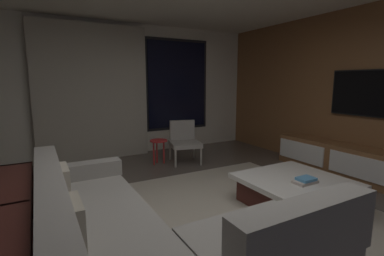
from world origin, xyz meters
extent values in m
plane|color=#564C44|center=(0.00, 0.00, 0.00)|extent=(9.20, 9.20, 0.00)
cube|color=silver|center=(0.00, 3.66, 1.35)|extent=(6.60, 0.12, 2.70)
cube|color=black|center=(1.30, 3.60, 1.45)|extent=(1.52, 0.02, 2.02)
cube|color=black|center=(1.30, 3.58, 1.45)|extent=(1.40, 0.03, 1.90)
cube|color=#BCB5A3|center=(-0.55, 3.48, 1.30)|extent=(2.10, 0.12, 2.60)
cube|color=#ADA391|center=(0.35, -0.10, 0.01)|extent=(3.20, 3.80, 0.01)
cube|color=#9E9991|center=(-1.13, 0.01, 0.30)|extent=(0.86, 2.42, 0.24)
cube|color=#9E9991|center=(-1.48, 0.01, 0.62)|extent=(0.20, 2.50, 0.40)
cube|color=#9E9991|center=(-1.13, 1.16, 0.51)|extent=(0.90, 0.20, 0.18)
cube|color=#9E9991|center=(-0.15, -0.79, 0.30)|extent=(1.07, 0.86, 0.24)
cube|color=#9E9991|center=(-0.15, -1.14, 0.62)|extent=(1.10, 0.20, 0.40)
cube|color=beige|center=(-1.36, 0.56, 0.58)|extent=(0.10, 0.36, 0.36)
cube|color=#B2A893|center=(-1.36, -0.29, 0.58)|extent=(0.10, 0.36, 0.36)
cube|color=#471F19|center=(1.16, 0.06, 0.15)|extent=(1.00, 1.00, 0.30)
cube|color=white|center=(1.16, 0.06, 0.33)|extent=(1.16, 1.16, 0.06)
cube|color=beige|center=(1.14, -0.10, 0.38)|extent=(0.28, 0.17, 0.03)
cube|color=#5094C7|center=(1.16, -0.10, 0.41)|extent=(0.21, 0.15, 0.03)
cylinder|color=#B2ADA0|center=(1.05, 2.11, 0.18)|extent=(0.04, 0.04, 0.36)
cylinder|color=#B2ADA0|center=(0.59, 2.23, 0.18)|extent=(0.04, 0.04, 0.36)
cylinder|color=#B2ADA0|center=(1.17, 2.60, 0.18)|extent=(0.04, 0.04, 0.36)
cylinder|color=#B2ADA0|center=(0.71, 2.71, 0.18)|extent=(0.04, 0.04, 0.36)
cube|color=#9E9991|center=(0.88, 2.41, 0.36)|extent=(0.66, 0.67, 0.08)
cube|color=#9E9991|center=(0.94, 2.65, 0.59)|extent=(0.49, 0.19, 0.38)
cylinder|color=red|center=(0.30, 2.55, 0.23)|extent=(0.03, 0.03, 0.46)
cylinder|color=red|center=(0.50, 2.55, 0.23)|extent=(0.03, 0.03, 0.46)
cylinder|color=red|center=(0.40, 2.65, 0.23)|extent=(0.03, 0.03, 0.46)
cylinder|color=red|center=(0.40, 2.55, 0.45)|extent=(0.32, 0.32, 0.02)
cube|color=brown|center=(2.78, 0.10, 0.26)|extent=(0.44, 3.10, 0.52)
cube|color=white|center=(2.55, 0.10, 0.29)|extent=(0.02, 0.93, 0.33)
cube|color=white|center=(2.55, 1.15, 0.29)|extent=(0.02, 0.93, 0.33)
cube|color=black|center=(2.95, 0.25, 1.35)|extent=(0.04, 1.25, 0.72)
cube|color=black|center=(2.95, 0.25, 1.35)|extent=(0.05, 1.21, 0.68)
cube|color=#471F19|center=(-1.80, 0.94, 0.37)|extent=(0.40, 0.04, 0.74)
cube|color=silver|center=(-1.81, 0.19, 0.27)|extent=(0.18, 0.04, 0.22)
cube|color=silver|center=(-1.81, 0.38, 0.27)|extent=(0.18, 0.04, 0.23)
cube|color=white|center=(-1.81, 0.57, 0.28)|extent=(0.18, 0.04, 0.25)
cube|color=silver|center=(-1.80, 0.76, 0.28)|extent=(0.18, 0.04, 0.25)
camera|label=1|loc=(-1.52, -2.19, 1.53)|focal=26.28mm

